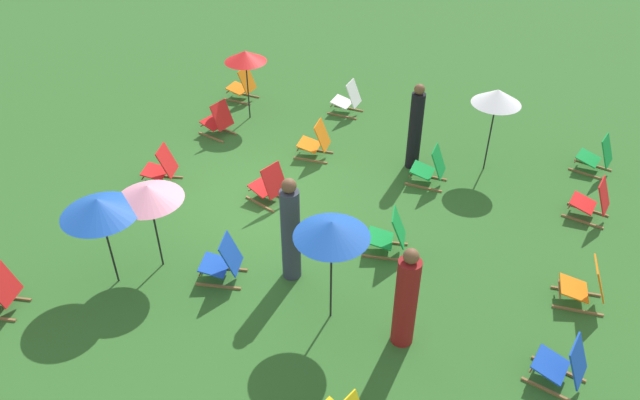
{
  "coord_description": "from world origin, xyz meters",
  "views": [
    {
      "loc": [
        8.02,
        4.69,
        6.88
      ],
      "look_at": [
        0.0,
        1.2,
        0.5
      ],
      "focal_mm": 33.6,
      "sensor_mm": 36.0,
      "label": 1
    }
  ],
  "objects_px": {
    "deckchair_5": "(161,168)",
    "person_0": "(415,128)",
    "deckchair_3": "(564,365)",
    "umbrella_2": "(99,207)",
    "deckchair_15": "(430,168)",
    "person_2": "(406,300)",
    "deckchair_1": "(389,235)",
    "deckchair_4": "(316,142)",
    "deckchair_10": "(348,99)",
    "umbrella_1": "(497,97)",
    "deckchair_2": "(218,121)",
    "person_1": "(291,232)",
    "deckchair_13": "(243,86)",
    "deckchair_14": "(586,285)",
    "deckchair_8": "(223,261)",
    "deckchair_0": "(593,201)",
    "deckchair_6": "(269,185)",
    "umbrella_4": "(148,193)",
    "umbrella_0": "(332,229)",
    "umbrella_3": "(245,56)",
    "deckchair_7": "(597,156)"
  },
  "relations": [
    {
      "from": "deckchair_5",
      "to": "person_0",
      "type": "bearing_deg",
      "value": 104.86
    },
    {
      "from": "deckchair_3",
      "to": "umbrella_2",
      "type": "height_order",
      "value": "umbrella_2"
    },
    {
      "from": "deckchair_15",
      "to": "person_2",
      "type": "bearing_deg",
      "value": 8.35
    },
    {
      "from": "deckchair_5",
      "to": "deckchair_1",
      "type": "bearing_deg",
      "value": 71.93
    },
    {
      "from": "deckchair_4",
      "to": "deckchair_15",
      "type": "height_order",
      "value": "same"
    },
    {
      "from": "deckchair_10",
      "to": "umbrella_1",
      "type": "height_order",
      "value": "umbrella_1"
    },
    {
      "from": "person_0",
      "to": "deckchair_2",
      "type": "bearing_deg",
      "value": 124.96
    },
    {
      "from": "person_0",
      "to": "person_1",
      "type": "relative_size",
      "value": 0.98
    },
    {
      "from": "deckchair_13",
      "to": "deckchair_14",
      "type": "bearing_deg",
      "value": 65.15
    },
    {
      "from": "deckchair_1",
      "to": "deckchair_8",
      "type": "relative_size",
      "value": 0.99
    },
    {
      "from": "deckchair_0",
      "to": "deckchair_13",
      "type": "relative_size",
      "value": 1.0
    },
    {
      "from": "person_2",
      "to": "deckchair_15",
      "type": "bearing_deg",
      "value": -57.32
    },
    {
      "from": "deckchair_6",
      "to": "deckchair_14",
      "type": "bearing_deg",
      "value": 102.75
    },
    {
      "from": "deckchair_5",
      "to": "deckchair_8",
      "type": "distance_m",
      "value": 3.21
    },
    {
      "from": "deckchair_13",
      "to": "umbrella_4",
      "type": "distance_m",
      "value": 6.36
    },
    {
      "from": "deckchair_4",
      "to": "umbrella_0",
      "type": "relative_size",
      "value": 0.45
    },
    {
      "from": "deckchair_1",
      "to": "umbrella_3",
      "type": "bearing_deg",
      "value": -139.17
    },
    {
      "from": "deckchair_2",
      "to": "deckchair_14",
      "type": "relative_size",
      "value": 1.01
    },
    {
      "from": "person_0",
      "to": "deckchair_0",
      "type": "bearing_deg",
      "value": -67.71
    },
    {
      "from": "deckchair_13",
      "to": "person_1",
      "type": "height_order",
      "value": "person_1"
    },
    {
      "from": "umbrella_2",
      "to": "umbrella_3",
      "type": "xyz_separation_m",
      "value": [
        -5.83,
        -0.76,
        0.03
      ]
    },
    {
      "from": "deckchair_10",
      "to": "umbrella_2",
      "type": "bearing_deg",
      "value": -9.78
    },
    {
      "from": "umbrella_4",
      "to": "deckchair_5",
      "type": "bearing_deg",
      "value": -144.97
    },
    {
      "from": "deckchair_6",
      "to": "deckchair_13",
      "type": "relative_size",
      "value": 1.04
    },
    {
      "from": "deckchair_6",
      "to": "umbrella_4",
      "type": "distance_m",
      "value": 2.73
    },
    {
      "from": "deckchair_2",
      "to": "deckchair_14",
      "type": "distance_m",
      "value": 8.32
    },
    {
      "from": "deckchair_8",
      "to": "deckchair_14",
      "type": "distance_m",
      "value": 5.71
    },
    {
      "from": "deckchair_1",
      "to": "deckchair_0",
      "type": "bearing_deg",
      "value": 114.5
    },
    {
      "from": "deckchair_0",
      "to": "deckchair_15",
      "type": "xyz_separation_m",
      "value": [
        0.09,
        -3.05,
        0.0
      ]
    },
    {
      "from": "deckchair_10",
      "to": "person_1",
      "type": "height_order",
      "value": "person_1"
    },
    {
      "from": "deckchair_0",
      "to": "deckchair_5",
      "type": "height_order",
      "value": "same"
    },
    {
      "from": "deckchair_15",
      "to": "person_2",
      "type": "relative_size",
      "value": 0.48
    },
    {
      "from": "deckchair_15",
      "to": "deckchair_14",
      "type": "bearing_deg",
      "value": 51.89
    },
    {
      "from": "deckchair_2",
      "to": "deckchair_0",
      "type": "bearing_deg",
      "value": 102.54
    },
    {
      "from": "deckchair_1",
      "to": "deckchair_2",
      "type": "xyz_separation_m",
      "value": [
        -2.33,
        -4.83,
        0.0
      ]
    },
    {
      "from": "deckchair_5",
      "to": "deckchair_14",
      "type": "xyz_separation_m",
      "value": [
        0.15,
        8.01,
        0.0
      ]
    },
    {
      "from": "umbrella_0",
      "to": "umbrella_4",
      "type": "relative_size",
      "value": 1.13
    },
    {
      "from": "deckchair_4",
      "to": "deckchair_10",
      "type": "height_order",
      "value": "same"
    },
    {
      "from": "deckchair_0",
      "to": "deckchair_7",
      "type": "relative_size",
      "value": 0.99
    },
    {
      "from": "deckchair_0",
      "to": "deckchair_6",
      "type": "bearing_deg",
      "value": -62.04
    },
    {
      "from": "deckchair_1",
      "to": "umbrella_0",
      "type": "xyz_separation_m",
      "value": [
        1.8,
        -0.34,
        1.34
      ]
    },
    {
      "from": "deckchair_7",
      "to": "umbrella_4",
      "type": "relative_size",
      "value": 0.52
    },
    {
      "from": "deckchair_3",
      "to": "umbrella_4",
      "type": "bearing_deg",
      "value": -78.14
    },
    {
      "from": "deckchair_7",
      "to": "deckchair_14",
      "type": "bearing_deg",
      "value": 12.59
    },
    {
      "from": "deckchair_2",
      "to": "umbrella_2",
      "type": "bearing_deg",
      "value": 23.54
    },
    {
      "from": "umbrella_0",
      "to": "person_1",
      "type": "xyz_separation_m",
      "value": [
        -0.59,
        -0.94,
        -0.79
      ]
    },
    {
      "from": "deckchair_14",
      "to": "deckchair_13",
      "type": "bearing_deg",
      "value": -124.34
    },
    {
      "from": "deckchair_5",
      "to": "deckchair_10",
      "type": "height_order",
      "value": "same"
    },
    {
      "from": "umbrella_1",
      "to": "deckchair_8",
      "type": "bearing_deg",
      "value": -32.93
    },
    {
      "from": "deckchair_10",
      "to": "umbrella_2",
      "type": "distance_m",
      "value": 7.19
    }
  ]
}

